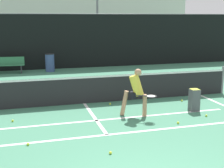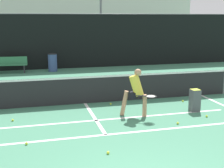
% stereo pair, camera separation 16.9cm
% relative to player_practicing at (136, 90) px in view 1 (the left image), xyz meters
% --- Properties ---
extents(court_baseline_near, '(11.00, 0.10, 0.01)m').
position_rel_player_practicing_xyz_m(court_baseline_near, '(-1.25, -1.30, -0.79)').
color(court_baseline_near, white).
rests_on(court_baseline_near, ground).
extents(court_service_line, '(8.25, 0.10, 0.01)m').
position_rel_player_practicing_xyz_m(court_service_line, '(-1.25, -0.12, -0.79)').
color(court_service_line, white).
rests_on(court_service_line, ground).
extents(court_center_mark, '(0.10, 3.07, 0.01)m').
position_rel_player_practicing_xyz_m(court_center_mark, '(-1.25, 0.24, -0.79)').
color(court_center_mark, white).
rests_on(court_center_mark, ground).
extents(court_sideline_right, '(0.10, 4.07, 0.01)m').
position_rel_player_practicing_xyz_m(court_sideline_right, '(3.26, 0.24, -0.79)').
color(court_sideline_right, white).
rests_on(court_sideline_right, ground).
extents(net, '(11.09, 0.09, 1.07)m').
position_rel_player_practicing_xyz_m(net, '(-1.25, 1.78, -0.28)').
color(net, slate).
rests_on(net, ground).
extents(fence_back, '(24.00, 0.06, 3.13)m').
position_rel_player_practicing_xyz_m(fence_back, '(-1.25, 9.55, 0.77)').
color(fence_back, black).
rests_on(fence_back, ground).
extents(player_practicing, '(1.01, 0.88, 1.45)m').
position_rel_player_practicing_xyz_m(player_practicing, '(0.00, 0.00, 0.00)').
color(player_practicing, tan).
rests_on(player_practicing, ground).
extents(tennis_ball_scattered_1, '(0.07, 0.07, 0.07)m').
position_rel_player_practicing_xyz_m(tennis_ball_scattered_1, '(-0.43, 1.36, -0.76)').
color(tennis_ball_scattered_1, '#D1E033').
rests_on(tennis_ball_scattered_1, ground).
extents(tennis_ball_scattered_2, '(0.07, 0.07, 0.07)m').
position_rel_player_practicing_xyz_m(tennis_ball_scattered_2, '(-1.47, -2.42, -0.76)').
color(tennis_ball_scattered_2, '#D1E033').
rests_on(tennis_ball_scattered_2, ground).
extents(tennis_ball_scattered_3, '(0.07, 0.07, 0.07)m').
position_rel_player_practicing_xyz_m(tennis_ball_scattered_3, '(-3.20, -1.43, -0.76)').
color(tennis_ball_scattered_3, '#D1E033').
rests_on(tennis_ball_scattered_3, ground).
extents(tennis_ball_scattered_6, '(0.07, 0.07, 0.07)m').
position_rel_player_practicing_xyz_m(tennis_ball_scattered_6, '(2.02, -0.67, -0.76)').
color(tennis_ball_scattered_6, '#D1E033').
rests_on(tennis_ball_scattered_6, ground).
extents(tennis_ball_scattered_7, '(0.07, 0.07, 0.07)m').
position_rel_player_practicing_xyz_m(tennis_ball_scattered_7, '(2.14, 1.08, -0.76)').
color(tennis_ball_scattered_7, '#D1E033').
rests_on(tennis_ball_scattered_7, ground).
extents(tennis_ball_scattered_8, '(0.07, 0.07, 0.07)m').
position_rel_player_practicing_xyz_m(tennis_ball_scattered_8, '(-3.59, 0.42, -0.76)').
color(tennis_ball_scattered_8, '#D1E033').
rests_on(tennis_ball_scattered_8, ground).
extents(tennis_ball_scattered_9, '(0.07, 0.07, 0.07)m').
position_rel_player_practicing_xyz_m(tennis_ball_scattered_9, '(2.60, 1.00, -0.76)').
color(tennis_ball_scattered_9, '#D1E033').
rests_on(tennis_ball_scattered_9, ground).
extents(tennis_ball_scattered_10, '(0.07, 0.07, 0.07)m').
position_rel_player_practicing_xyz_m(tennis_ball_scattered_10, '(0.89, -1.03, -0.76)').
color(tennis_ball_scattered_10, '#D1E033').
rests_on(tennis_ball_scattered_10, ground).
extents(ball_hopper, '(0.28, 0.28, 0.71)m').
position_rel_player_practicing_xyz_m(ball_hopper, '(1.98, -0.01, -0.42)').
color(ball_hopper, '#4C4C51').
rests_on(ball_hopper, ground).
extents(courtside_bench, '(1.71, 0.50, 0.86)m').
position_rel_player_practicing_xyz_m(courtside_bench, '(-4.02, 8.74, -0.32)').
color(courtside_bench, '#33724C').
rests_on(courtside_bench, ground).
extents(trash_bin, '(0.51, 0.51, 0.99)m').
position_rel_player_practicing_xyz_m(trash_bin, '(-1.83, 8.72, -0.30)').
color(trash_bin, '#384C7F').
rests_on(trash_bin, ground).
extents(parked_car, '(1.90, 4.28, 1.34)m').
position_rel_player_practicing_xyz_m(parked_car, '(-0.18, 12.51, -0.23)').
color(parked_car, navy).
rests_on(parked_car, ground).
extents(building_far, '(36.00, 2.40, 6.30)m').
position_rel_player_practicing_xyz_m(building_far, '(-1.25, 29.08, 2.36)').
color(building_far, beige).
rests_on(building_far, ground).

